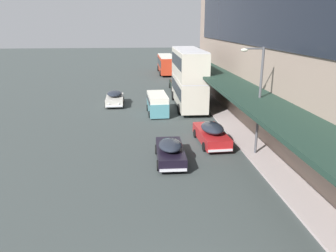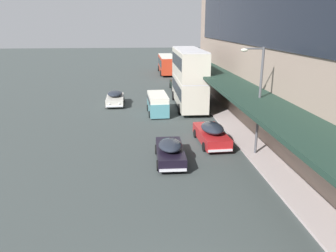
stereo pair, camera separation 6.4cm
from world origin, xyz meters
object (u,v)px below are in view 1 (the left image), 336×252
sedan_oncoming_front (170,151)px  transit_bus_kerbside_rear (166,63)px  transit_bus_kerbside_front (188,76)px  sedan_lead_near (211,133)px  vw_van (157,103)px  street_lamp (257,94)px  sedan_lead_mid (115,98)px  sedan_oncoming_rear (177,84)px

sedan_oncoming_front → transit_bus_kerbside_rear: bearing=85.2°
transit_bus_kerbside_front → sedan_lead_near: bearing=-90.2°
transit_bus_kerbside_rear → vw_van: 27.53m
sedan_oncoming_front → street_lamp: 6.59m
vw_van → sedan_oncoming_front: bearing=-89.7°
transit_bus_kerbside_front → transit_bus_kerbside_rear: size_ratio=0.97×
sedan_lead_mid → sedan_oncoming_rear: size_ratio=0.93×
vw_van → transit_bus_kerbside_front: bearing=37.2°
sedan_oncoming_front → sedan_oncoming_rear: sedan_oncoming_rear is taller
sedan_oncoming_front → vw_van: vw_van is taller
sedan_lead_near → street_lamp: bearing=-46.2°
transit_bus_kerbside_front → sedan_lead_near: (-0.05, -11.42, -2.44)m
sedan_oncoming_front → sedan_oncoming_rear: size_ratio=0.94×
transit_bus_kerbside_front → street_lamp: 14.01m
sedan_lead_mid → street_lamp: 18.55m
transit_bus_kerbside_front → vw_van: size_ratio=2.11×
sedan_oncoming_front → sedan_lead_mid: 16.45m
transit_bus_kerbside_rear → sedan_oncoming_rear: transit_bus_kerbside_rear is taller
transit_bus_kerbside_rear → sedan_lead_near: (0.04, -36.16, -1.02)m
transit_bus_kerbside_rear → sedan_oncoming_front: 39.29m
transit_bus_kerbside_rear → sedan_oncoming_front: bearing=-94.8°
sedan_lead_mid → sedan_lead_near: 15.01m
transit_bus_kerbside_front → sedan_lead_mid: size_ratio=2.23×
transit_bus_kerbside_rear → transit_bus_kerbside_front: bearing=-89.8°
sedan_oncoming_rear → sedan_lead_near: (0.01, -20.89, 0.00)m
sedan_oncoming_rear → street_lamp: size_ratio=0.68×
sedan_oncoming_front → sedan_lead_near: size_ratio=0.90×
vw_van → street_lamp: street_lamp is taller
transit_bus_kerbside_rear → sedan_lead_near: size_ratio=2.01×
sedan_oncoming_rear → vw_van: (-3.36, -12.05, 0.32)m
sedan_lead_mid → vw_van: (4.34, -4.04, 0.36)m
vw_van → street_lamp: 12.93m
street_lamp → vw_van: bearing=116.7°
transit_bus_kerbside_rear → sedan_lead_mid: 24.54m
sedan_oncoming_front → street_lamp: bearing=6.1°
transit_bus_kerbside_front → vw_van: 4.78m
transit_bus_kerbside_front → street_lamp: (2.24, -13.80, 0.94)m
sedan_lead_mid → sedan_oncoming_rear: 11.11m
sedan_lead_mid → vw_van: bearing=-42.9°
sedan_lead_mid → sedan_oncoming_front: bearing=-74.5°
sedan_lead_near → vw_van: bearing=110.9°
sedan_lead_near → street_lamp: street_lamp is taller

